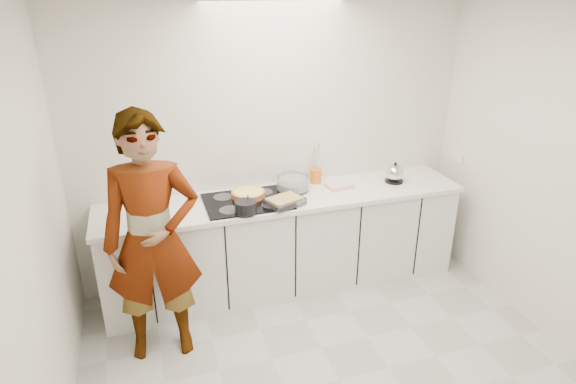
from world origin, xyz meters
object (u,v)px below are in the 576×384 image
object	(u,v)px
tart_dish	(248,194)
hob	(247,201)
kettle	(395,174)
baking_dish	(285,201)
cook	(153,241)
utensil_crock	(316,176)
saucepan	(246,207)
mixing_bowl	(293,184)

from	to	relation	value
tart_dish	hob	bearing A→B (deg)	-110.76
hob	kettle	world-z (taller)	kettle
baking_dish	cook	distance (m)	1.15
baking_dish	utensil_crock	world-z (taller)	utensil_crock
tart_dish	baking_dish	size ratio (longest dim) A/B	1.07
baking_dish	utensil_crock	bearing A→B (deg)	43.57
kettle	utensil_crock	distance (m)	0.74
baking_dish	saucepan	bearing A→B (deg)	-170.75
kettle	cook	distance (m)	2.30
hob	saucepan	xyz separation A→B (m)	(-0.06, -0.23, 0.06)
cook	mixing_bowl	bearing A→B (deg)	30.91
baking_dish	mixing_bowl	distance (m)	0.34
hob	saucepan	size ratio (longest dim) A/B	3.49
tart_dish	saucepan	xyz separation A→B (m)	(-0.09, -0.31, 0.02)
saucepan	utensil_crock	world-z (taller)	saucepan
hob	mixing_bowl	bearing A→B (deg)	15.76
hob	kettle	bearing A→B (deg)	1.11
mixing_bowl	kettle	xyz separation A→B (m)	(0.97, -0.10, 0.02)
mixing_bowl	utensil_crock	size ratio (longest dim) A/B	2.57
kettle	utensil_crock	bearing A→B (deg)	163.35
mixing_bowl	utensil_crock	distance (m)	0.28
mixing_bowl	cook	distance (m)	1.42
mixing_bowl	kettle	size ratio (longest dim) A/B	1.67
mixing_bowl	tart_dish	bearing A→B (deg)	-173.96
hob	saucepan	distance (m)	0.24
hob	tart_dish	bearing A→B (deg)	69.24
baking_dish	mixing_bowl	xyz separation A→B (m)	(0.17, 0.30, 0.02)
baking_dish	kettle	bearing A→B (deg)	9.81
cook	hob	bearing A→B (deg)	36.43
kettle	cook	world-z (taller)	cook
utensil_crock	saucepan	bearing A→B (deg)	-149.08
saucepan	utensil_crock	xyz separation A→B (m)	(0.78, 0.47, 0.01)
tart_dish	saucepan	size ratio (longest dim) A/B	1.85
mixing_bowl	utensil_crock	world-z (taller)	utensil_crock
saucepan	utensil_crock	bearing A→B (deg)	30.92
kettle	hob	bearing A→B (deg)	-178.89
tart_dish	utensil_crock	world-z (taller)	utensil_crock
utensil_crock	kettle	bearing A→B (deg)	-16.65
mixing_bowl	hob	bearing A→B (deg)	-164.24
tart_dish	kettle	size ratio (longest dim) A/B	1.82
cook	kettle	bearing A→B (deg)	17.55
baking_dish	kettle	xyz separation A→B (m)	(1.14, 0.20, 0.04)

